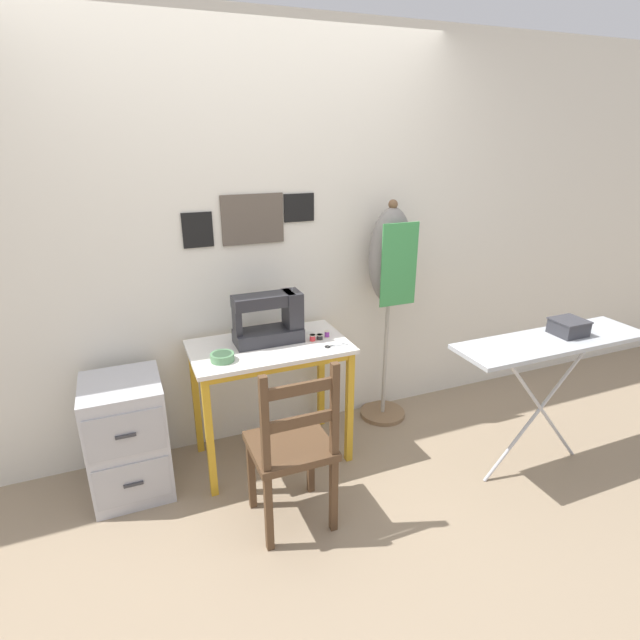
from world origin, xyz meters
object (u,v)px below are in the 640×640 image
(fabric_bowl, at_px, (222,357))
(storage_box, at_px, (569,327))
(filing_cabinet, at_px, (128,437))
(dress_form, at_px, (390,270))
(ironing_board, at_px, (551,347))
(sewing_machine, at_px, (272,320))
(thread_spool_near_machine, at_px, (313,338))
(wooden_chair, at_px, (292,448))
(thread_spool_mid_table, at_px, (320,337))
(scissors, at_px, (333,346))
(thread_spool_far_edge, at_px, (327,334))

(fabric_bowl, distance_m, storage_box, 1.94)
(filing_cabinet, distance_m, dress_form, 1.87)
(ironing_board, xyz_separation_m, storage_box, (0.13, 0.02, 0.09))
(sewing_machine, xyz_separation_m, fabric_bowl, (-0.33, -0.16, -0.12))
(filing_cabinet, height_order, dress_form, dress_form)
(thread_spool_near_machine, bearing_deg, wooden_chair, -120.69)
(thread_spool_mid_table, xyz_separation_m, dress_form, (0.57, 0.19, 0.31))
(scissors, bearing_deg, storage_box, -23.82)
(thread_spool_mid_table, relative_size, dress_form, 0.03)
(fabric_bowl, distance_m, filing_cabinet, 0.71)
(sewing_machine, xyz_separation_m, wooden_chair, (-0.11, -0.64, -0.45))
(thread_spool_near_machine, xyz_separation_m, dress_form, (0.62, 0.20, 0.31))
(thread_spool_mid_table, bearing_deg, fabric_bowl, -173.15)
(sewing_machine, bearing_deg, thread_spool_near_machine, -21.23)
(sewing_machine, distance_m, dress_form, 0.87)
(thread_spool_mid_table, height_order, storage_box, storage_box)
(fabric_bowl, distance_m, thread_spool_mid_table, 0.60)
(thread_spool_near_machine, distance_m, thread_spool_mid_table, 0.05)
(thread_spool_near_machine, xyz_separation_m, storage_box, (1.30, -0.65, 0.11))
(thread_spool_far_edge, relative_size, wooden_chair, 0.04)
(scissors, height_order, thread_spool_far_edge, thread_spool_far_edge)
(wooden_chair, bearing_deg, scissors, 47.00)
(filing_cabinet, bearing_deg, wooden_chair, -38.46)
(thread_spool_far_edge, xyz_separation_m, ironing_board, (1.06, -0.70, 0.02))
(scissors, distance_m, wooden_chair, 0.67)
(storage_box, bearing_deg, dress_form, 128.49)
(thread_spool_far_edge, distance_m, ironing_board, 1.27)
(ironing_board, height_order, storage_box, storage_box)
(storage_box, bearing_deg, thread_spool_far_edge, 150.41)
(sewing_machine, relative_size, dress_form, 0.27)
(fabric_bowl, bearing_deg, ironing_board, -19.46)
(fabric_bowl, xyz_separation_m, scissors, (0.63, -0.05, -0.02))
(storage_box, bearing_deg, ironing_board, -170.39)
(thread_spool_mid_table, relative_size, ironing_board, 0.04)
(sewing_machine, height_order, dress_form, dress_form)
(thread_spool_far_edge, bearing_deg, storage_box, -29.59)
(thread_spool_mid_table, relative_size, wooden_chair, 0.05)
(sewing_machine, distance_m, thread_spool_mid_table, 0.31)
(thread_spool_near_machine, height_order, dress_form, dress_form)
(thread_spool_mid_table, distance_m, ironing_board, 1.31)
(ironing_board, relative_size, storage_box, 6.53)
(storage_box, bearing_deg, scissors, 156.18)
(sewing_machine, relative_size, storage_box, 2.33)
(thread_spool_near_machine, bearing_deg, thread_spool_far_edge, 12.87)
(fabric_bowl, height_order, thread_spool_far_edge, fabric_bowl)
(thread_spool_near_machine, bearing_deg, thread_spool_mid_table, 3.82)
(dress_form, bearing_deg, thread_spool_far_edge, -161.55)
(scissors, xyz_separation_m, dress_form, (0.54, 0.31, 0.32))
(thread_spool_far_edge, distance_m, storage_box, 1.38)
(thread_spool_near_machine, distance_m, ironing_board, 1.35)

